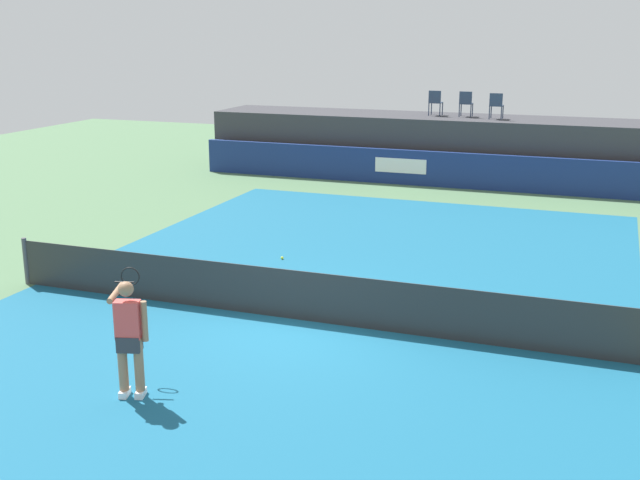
{
  "coord_description": "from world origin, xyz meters",
  "views": [
    {
      "loc": [
        5.16,
        -12.85,
        5.25
      ],
      "look_at": [
        -0.34,
        2.0,
        1.0
      ],
      "focal_mm": 44.6,
      "sensor_mm": 36.0,
      "label": 1
    }
  ],
  "objects": [
    {
      "name": "tennis_ball",
      "position": [
        -1.86,
        3.54,
        0.04
      ],
      "size": [
        0.07,
        0.07,
        0.07
      ],
      "primitive_type": "sphere",
      "color": "#D8EA33",
      "rests_on": "court_inner"
    },
    {
      "name": "court_inner",
      "position": [
        0.0,
        0.0,
        0.0
      ],
      "size": [
        12.0,
        22.0,
        0.0
      ],
      "primitive_type": "cube",
      "color": "#16597A",
      "rests_on": "ground"
    },
    {
      "name": "spectator_chair_far_left",
      "position": [
        -0.9,
        15.36,
        2.69
      ],
      "size": [
        0.45,
        0.45,
        0.89
      ],
      "color": "#2D3D56",
      "rests_on": "spectator_platform"
    },
    {
      "name": "tennis_net",
      "position": [
        0.0,
        0.0,
        0.47
      ],
      "size": [
        12.4,
        0.02,
        0.95
      ],
      "primitive_type": "cube",
      "color": "#2D2D2D",
      "rests_on": "ground"
    },
    {
      "name": "sponsor_wall",
      "position": [
        -0.01,
        13.5,
        0.6
      ],
      "size": [
        18.0,
        0.22,
        1.2
      ],
      "color": "navy",
      "rests_on": "ground"
    },
    {
      "name": "net_post_near",
      "position": [
        -6.2,
        0.0,
        0.5
      ],
      "size": [
        0.1,
        0.1,
        1.0
      ],
      "primitive_type": "cylinder",
      "color": "#4C4C51",
      "rests_on": "ground"
    },
    {
      "name": "ground_plane",
      "position": [
        0.0,
        3.0,
        0.0
      ],
      "size": [
        48.0,
        48.0,
        0.0
      ],
      "primitive_type": "plane",
      "color": "#4C704C"
    },
    {
      "name": "spectator_platform",
      "position": [
        0.0,
        15.3,
        1.1
      ],
      "size": [
        18.0,
        2.8,
        2.2
      ],
      "primitive_type": "cube",
      "color": "#38383D",
      "rests_on": "ground"
    },
    {
      "name": "tennis_player",
      "position": [
        -1.15,
        -3.76,
        0.96
      ],
      "size": [
        0.94,
        1.1,
        1.77
      ],
      "color": "white",
      "rests_on": "court_inner"
    },
    {
      "name": "spectator_chair_left",
      "position": [
        0.19,
        15.35,
        2.69
      ],
      "size": [
        0.45,
        0.45,
        0.89
      ],
      "color": "#2D3D56",
      "rests_on": "spectator_platform"
    },
    {
      "name": "spectator_chair_center",
      "position": [
        1.3,
        14.96,
        2.69
      ],
      "size": [
        0.44,
        0.44,
        0.89
      ],
      "color": "#2D3D56",
      "rests_on": "spectator_platform"
    }
  ]
}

